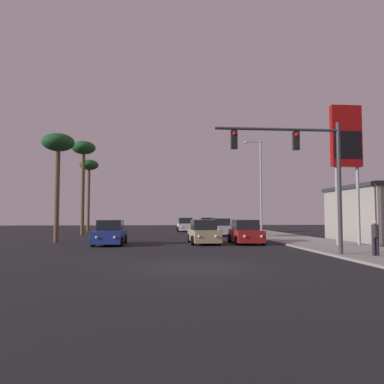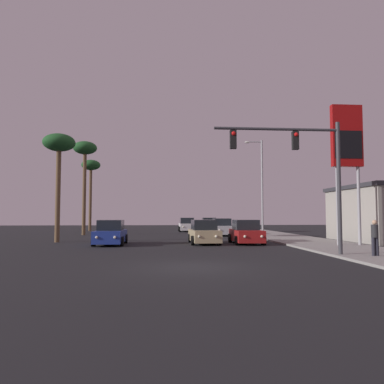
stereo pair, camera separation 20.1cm
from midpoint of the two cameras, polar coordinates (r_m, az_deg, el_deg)
name	(u,v)px [view 1 (the left image)]	position (r m, az deg, el deg)	size (l,w,h in m)	color
ground_plane	(195,267)	(14.80, 0.06, -11.38)	(120.00, 120.00, 0.00)	black
sidewalk_right	(321,244)	(26.94, 18.80, -7.51)	(5.00, 60.00, 0.12)	gray
car_blue	(110,234)	(26.14, -12.58, -6.20)	(2.04, 4.32, 1.68)	navy
car_white	(185,225)	(46.17, -1.16, -5.08)	(2.04, 4.32, 1.68)	silver
car_tan	(204,233)	(26.50, 1.57, -6.25)	(2.04, 4.34, 1.68)	tan
car_black	(207,225)	(46.89, 2.24, -5.06)	(2.04, 4.33, 1.68)	black
car_red	(246,233)	(26.83, 7.95, -6.18)	(2.04, 4.33, 1.68)	maroon
car_silver	(221,228)	(37.05, 4.24, -5.46)	(2.04, 4.32, 1.68)	#B7B7BC
traffic_light_mast	(305,161)	(19.19, 16.53, 4.55)	(6.28, 0.36, 6.50)	#38383D
street_lamp	(260,182)	(35.98, 10.11, 1.47)	(1.74, 0.24, 9.00)	#99999E
gas_station_sign	(346,144)	(26.28, 22.24, 6.81)	(2.00, 0.42, 9.00)	#99999E
pedestrian_on_sidewalk	(375,236)	(19.65, 25.87, -6.05)	(0.34, 0.32, 1.67)	#23232D
palm_tree_mid	(83,153)	(39.89, -16.35, 5.67)	(2.40, 2.40, 9.54)	brown
palm_tree_far	(89,169)	(49.80, -15.54, 3.40)	(2.40, 2.40, 9.10)	brown
palm_tree_near	(58,148)	(30.05, -19.92, 6.34)	(2.40, 2.40, 8.14)	brown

